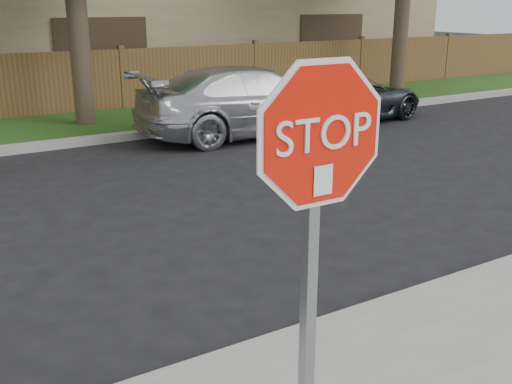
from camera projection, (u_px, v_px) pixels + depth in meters
stop_sign at (317, 198)px, 2.95m from camera, size 1.01×0.13×2.55m
sedan_right at (253, 101)px, 12.75m from camera, size 5.15×2.31×1.47m
sedan_far_right at (348, 98)px, 14.30m from camera, size 4.27×2.48×1.12m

